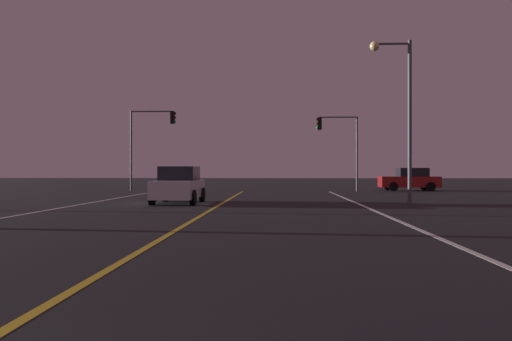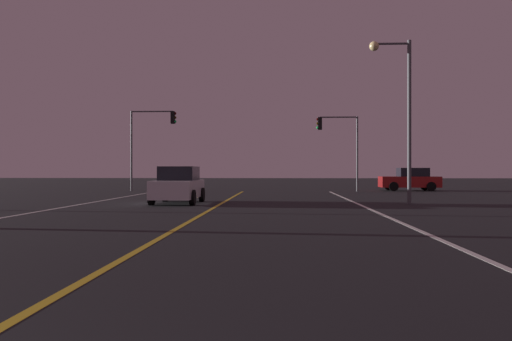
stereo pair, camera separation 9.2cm
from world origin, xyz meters
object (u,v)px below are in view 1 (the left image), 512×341
(street_lamp_left_mid, at_px, (0,68))
(street_lamp_right_far, at_px, (400,99))
(car_crossing_side, at_px, (410,180))
(traffic_light_near_left, at_px, (152,132))
(car_oncoming, at_px, (179,185))
(traffic_light_near_right, at_px, (337,136))

(street_lamp_left_mid, bearing_deg, street_lamp_right_far, 15.60)
(car_crossing_side, relative_size, traffic_light_near_left, 0.73)
(car_crossing_side, xyz_separation_m, car_oncoming, (-14.36, -15.42, 0.00))
(traffic_light_near_right, relative_size, street_lamp_left_mid, 0.63)
(traffic_light_near_right, bearing_deg, street_lamp_right_far, 95.14)
(traffic_light_near_right, xyz_separation_m, street_lamp_left_mid, (-14.76, -18.46, 1.38))
(car_oncoming, relative_size, street_lamp_left_mid, 0.51)
(car_crossing_side, xyz_separation_m, traffic_light_near_left, (-19.01, -1.53, 3.53))
(car_oncoming, distance_m, traffic_light_near_right, 16.76)
(street_lamp_left_mid, xyz_separation_m, street_lamp_right_far, (16.02, 4.47, -0.66))
(car_crossing_side, xyz_separation_m, traffic_light_near_right, (-5.53, -1.53, 3.18))
(car_oncoming, xyz_separation_m, street_lamp_right_far, (10.08, -0.10, 3.90))
(car_oncoming, bearing_deg, traffic_light_near_left, -161.46)
(traffic_light_near_right, xyz_separation_m, traffic_light_near_left, (-13.48, -0.00, 0.35))
(car_oncoming, xyz_separation_m, street_lamp_left_mid, (-5.94, -4.57, 4.56))
(car_crossing_side, height_order, street_lamp_right_far, street_lamp_right_far)
(traffic_light_near_left, height_order, street_lamp_left_mid, street_lamp_left_mid)
(traffic_light_near_right, height_order, street_lamp_left_mid, street_lamp_left_mid)
(car_crossing_side, relative_size, street_lamp_left_mid, 0.51)
(traffic_light_near_left, bearing_deg, traffic_light_near_right, 0.00)
(traffic_light_near_right, relative_size, street_lamp_right_far, 0.73)
(car_crossing_side, relative_size, street_lamp_right_far, 0.58)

